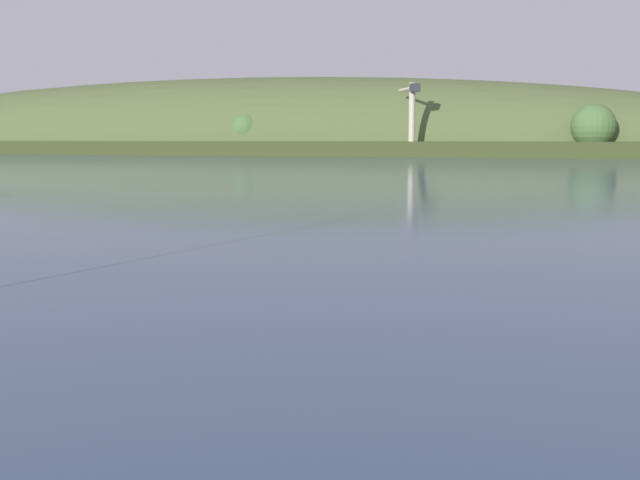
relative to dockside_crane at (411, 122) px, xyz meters
The scene contains 2 objects.
far_shoreline_hill 64.59m from the dockside_crane, 146.77° to the left, with size 450.30×100.60×46.25m.
dockside_crane is the anchor object (origin of this frame).
Camera 1 is at (6.07, 13.10, 4.88)m, focal length 43.08 mm.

